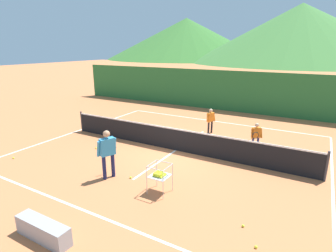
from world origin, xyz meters
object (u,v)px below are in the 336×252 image
(student_1, at_px, (256,134))
(tennis_ball_3, at_px, (243,226))
(ball_cart, at_px, (159,174))
(courtside_bench, at_px, (43,230))
(tennis_ball_6, at_px, (131,177))
(tennis_net, at_px, (176,139))
(student_0, at_px, (211,119))
(tennis_ball_5, at_px, (96,148))
(tennis_ball_4, at_px, (13,158))
(instructor, at_px, (108,150))
(tennis_ball_1, at_px, (256,247))

(student_1, xyz_separation_m, tennis_ball_3, (0.89, -5.25, -0.70))
(student_1, height_order, ball_cart, student_1)
(student_1, xyz_separation_m, courtside_bench, (-2.97, -7.94, -0.51))
(tennis_ball_3, distance_m, tennis_ball_6, 4.00)
(tennis_net, height_order, tennis_ball_6, tennis_net)
(student_0, height_order, ball_cart, student_0)
(student_0, relative_size, courtside_bench, 0.85)
(student_1, bearing_deg, courtside_bench, -110.50)
(student_1, bearing_deg, tennis_ball_5, -152.57)
(tennis_ball_3, bearing_deg, tennis_ball_4, -178.17)
(instructor, relative_size, ball_cart, 1.85)
(student_1, bearing_deg, tennis_ball_6, -123.72)
(student_1, xyz_separation_m, tennis_ball_5, (-6.01, -3.12, -0.70))
(ball_cart, distance_m, tennis_ball_6, 1.45)
(tennis_ball_1, distance_m, courtside_bench, 4.78)
(tennis_ball_1, bearing_deg, instructor, 169.19)
(tennis_ball_3, bearing_deg, instructor, 175.31)
(tennis_ball_4, distance_m, tennis_ball_5, 3.17)
(tennis_net, bearing_deg, tennis_ball_4, -142.42)
(student_0, bearing_deg, ball_cart, -82.81)
(tennis_ball_3, bearing_deg, tennis_net, 136.18)
(ball_cart, height_order, tennis_ball_4, ball_cart)
(courtside_bench, bearing_deg, tennis_ball_4, 154.80)
(student_1, bearing_deg, tennis_ball_4, -145.53)
(tennis_net, height_order, tennis_ball_5, tennis_net)
(tennis_ball_1, relative_size, tennis_ball_6, 1.00)
(ball_cart, distance_m, courtside_bench, 3.33)
(instructor, xyz_separation_m, ball_cart, (1.97, 0.01, -0.40))
(tennis_ball_3, xyz_separation_m, courtside_bench, (-3.86, -2.69, 0.20))
(tennis_ball_1, bearing_deg, tennis_ball_5, 159.69)
(tennis_net, xyz_separation_m, courtside_bench, (-0.04, -6.35, -0.27))
(ball_cart, distance_m, tennis_ball_1, 3.27)
(student_0, height_order, tennis_ball_6, student_0)
(tennis_net, distance_m, tennis_ball_1, 6.04)
(tennis_ball_6, height_order, courtside_bench, courtside_bench)
(tennis_ball_3, bearing_deg, tennis_ball_5, 162.85)
(student_0, bearing_deg, tennis_ball_1, -61.82)
(instructor, relative_size, student_0, 1.30)
(instructor, bearing_deg, tennis_ball_4, -171.32)
(tennis_ball_1, height_order, tennis_ball_5, same)
(instructor, xyz_separation_m, courtside_bench, (0.75, -3.06, -0.77))
(tennis_ball_3, bearing_deg, student_0, 117.36)
(ball_cart, bearing_deg, courtside_bench, -111.65)
(tennis_ball_3, xyz_separation_m, tennis_ball_4, (-8.96, -0.29, 0.00))
(instructor, height_order, courtside_bench, instructor)
(instructor, xyz_separation_m, tennis_ball_4, (-4.35, -0.66, -0.96))
(tennis_net, distance_m, tennis_ball_3, 5.32)
(tennis_ball_3, bearing_deg, tennis_ball_6, 170.30)
(student_1, relative_size, tennis_ball_5, 17.95)
(student_0, bearing_deg, courtside_bench, -92.69)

